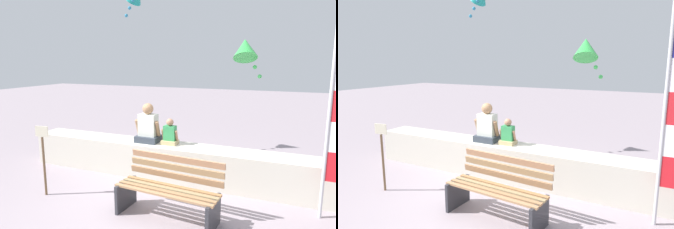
# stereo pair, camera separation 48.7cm
# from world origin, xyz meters

# --- Properties ---
(ground_plane) EXTENTS (40.00, 40.00, 0.00)m
(ground_plane) POSITION_xyz_m (0.00, 0.00, 0.00)
(ground_plane) COLOR gray
(seawall_ledge) EXTENTS (6.56, 0.64, 0.68)m
(seawall_ledge) POSITION_xyz_m (0.00, 0.94, 0.34)
(seawall_ledge) COLOR beige
(seawall_ledge) RESTS_ON ground
(park_bench) EXTENTS (1.60, 0.72, 0.88)m
(park_bench) POSITION_xyz_m (0.39, -0.46, 0.41)
(park_bench) COLOR #A47952
(park_bench) RESTS_ON ground
(person_adult) EXTENTS (0.52, 0.38, 0.79)m
(person_adult) POSITION_xyz_m (-0.66, 0.97, 0.99)
(person_adult) COLOR #323A45
(person_adult) RESTS_ON seawall_ledge
(person_child) EXTENTS (0.34, 0.25, 0.52)m
(person_child) POSITION_xyz_m (-0.18, 0.97, 0.89)
(person_child) COLOR tan
(person_child) RESTS_ON seawall_ledge
(kite_green) EXTENTS (0.63, 0.70, 0.87)m
(kite_green) POSITION_xyz_m (1.08, 1.75, 2.54)
(kite_green) COLOR green
(sign_post) EXTENTS (0.24, 0.05, 1.23)m
(sign_post) POSITION_xyz_m (-1.87, -0.61, 0.73)
(sign_post) COLOR brown
(sign_post) RESTS_ON ground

